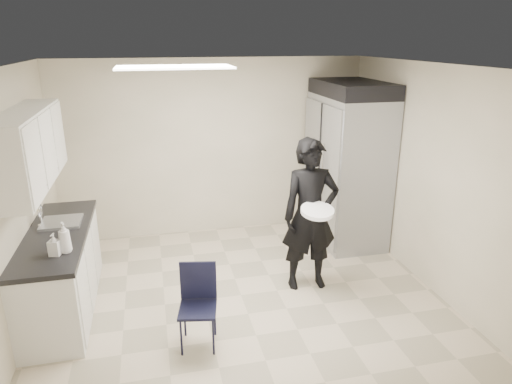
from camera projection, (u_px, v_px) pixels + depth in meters
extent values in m
plane|color=#C0B197|center=(241.00, 295.00, 5.34)|extent=(4.50, 4.50, 0.00)
plane|color=white|center=(238.00, 66.00, 4.50)|extent=(4.50, 4.50, 0.00)
plane|color=beige|center=(214.00, 148.00, 6.76)|extent=(4.50, 0.00, 4.50)
plane|color=beige|center=(13.00, 207.00, 4.44)|extent=(0.00, 4.00, 4.00)
plane|color=beige|center=(426.00, 176.00, 5.40)|extent=(0.00, 4.00, 4.00)
cube|color=white|center=(174.00, 67.00, 4.75)|extent=(1.20, 0.60, 0.02)
cube|color=silver|center=(62.00, 273.00, 4.97)|extent=(0.60, 1.90, 0.86)
cube|color=black|center=(56.00, 235.00, 4.82)|extent=(0.64, 1.95, 0.05)
cube|color=gray|center=(62.00, 227.00, 5.06)|extent=(0.42, 0.40, 0.14)
cylinder|color=silver|center=(41.00, 216.00, 4.97)|extent=(0.02, 0.02, 0.24)
cube|color=silver|center=(29.00, 149.00, 4.49)|extent=(0.35, 1.80, 0.75)
cube|color=black|center=(48.00, 144.00, 5.60)|extent=(0.22, 0.30, 0.35)
cube|color=yellow|center=(18.00, 211.00, 4.56)|extent=(0.00, 0.12, 0.07)
cube|color=yellow|center=(23.00, 208.00, 4.75)|extent=(0.00, 0.12, 0.07)
cube|color=gray|center=(347.00, 170.00, 6.57)|extent=(0.80, 1.35, 2.10)
cube|color=black|center=(353.00, 89.00, 6.20)|extent=(0.80, 1.35, 0.20)
cube|color=black|center=(198.00, 310.00, 4.36)|extent=(0.41, 0.41, 0.80)
imported|color=black|center=(310.00, 215.00, 5.28)|extent=(0.68, 0.47, 1.81)
cylinder|color=silver|center=(317.00, 211.00, 5.00)|extent=(0.38, 0.38, 0.05)
imported|color=silver|center=(64.00, 237.00, 4.33)|extent=(0.15, 0.15, 0.31)
imported|color=#ACAEB8|center=(54.00, 244.00, 4.28)|extent=(0.12, 0.12, 0.22)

